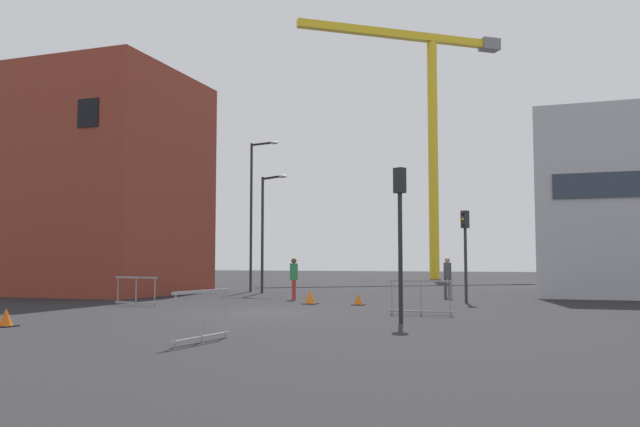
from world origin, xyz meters
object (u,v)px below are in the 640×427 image
at_px(pedestrian_waiting, 448,274).
at_px(traffic_cone_by_barrier, 6,318).
at_px(streetlamp_short, 266,222).
at_px(traffic_light_far, 400,219).
at_px(traffic_cone_orange, 310,297).
at_px(streetlamp_tall, 254,205).
at_px(traffic_cone_on_verge, 358,300).
at_px(traffic_light_near, 465,240).
at_px(construction_crane, 427,110).
at_px(pedestrian_walking, 294,275).

xyz_separation_m(pedestrian_waiting, traffic_cone_by_barrier, (-9.03, -15.99, -0.86)).
height_order(streetlamp_short, traffic_light_far, streetlamp_short).
bearing_deg(traffic_cone_orange, streetlamp_tall, 127.18).
distance_m(pedestrian_waiting, traffic_cone_on_verge, 6.01).
relative_size(traffic_light_near, traffic_cone_orange, 6.66).
xyz_separation_m(traffic_light_near, traffic_cone_orange, (-5.67, -2.58, -2.24)).
height_order(construction_crane, traffic_cone_by_barrier, construction_crane).
xyz_separation_m(pedestrian_walking, traffic_cone_on_verge, (3.52, -2.28, -0.84)).
bearing_deg(pedestrian_waiting, pedestrian_walking, -153.61).
bearing_deg(pedestrian_waiting, traffic_light_near, -68.46).
xyz_separation_m(construction_crane, streetlamp_short, (-3.75, -28.07, -11.86)).
xyz_separation_m(streetlamp_tall, traffic_light_near, (11.90, -5.63, -2.23)).
xyz_separation_m(traffic_light_near, pedestrian_waiting, (-1.11, 2.81, -1.42)).
xyz_separation_m(construction_crane, streetlamp_tall, (-5.04, -26.73, -10.80)).
bearing_deg(pedestrian_walking, construction_crane, 89.29).
relative_size(traffic_light_near, traffic_light_far, 0.87).
distance_m(traffic_light_far, traffic_cone_orange, 8.38).
bearing_deg(traffic_light_near, pedestrian_waiting, 111.54).
distance_m(traffic_light_far, traffic_cone_by_barrier, 10.64).
distance_m(traffic_cone_by_barrier, traffic_cone_orange, 11.51).
relative_size(traffic_light_near, traffic_cone_by_barrier, 7.86).
bearing_deg(traffic_cone_on_verge, streetlamp_tall, 134.99).
xyz_separation_m(construction_crane, pedestrian_waiting, (5.75, -29.56, -14.45)).
bearing_deg(streetlamp_short, pedestrian_waiting, -8.91).
bearing_deg(traffic_light_far, streetlamp_tall, 127.49).
xyz_separation_m(traffic_light_far, traffic_cone_by_barrier, (-9.37, -4.31, -2.62)).
distance_m(traffic_light_near, traffic_cone_on_verge, 5.07).
distance_m(construction_crane, traffic_cone_on_verge, 38.23).
bearing_deg(pedestrian_walking, streetlamp_short, 126.37).
xyz_separation_m(streetlamp_short, traffic_cone_orange, (4.94, -6.88, -3.41)).
height_order(streetlamp_short, traffic_cone_on_verge, streetlamp_short).
xyz_separation_m(streetlamp_short, traffic_cone_on_verge, (6.87, -6.82, -3.46)).
height_order(streetlamp_short, traffic_cone_orange, streetlamp_short).
bearing_deg(pedestrian_waiting, streetlamp_short, 171.09).
bearing_deg(streetlamp_short, construction_crane, 82.38).
relative_size(traffic_light_near, pedestrian_waiting, 2.01).
distance_m(pedestrian_walking, traffic_cone_orange, 2.93).
xyz_separation_m(traffic_cone_by_barrier, traffic_cone_orange, (4.47, 10.60, 0.04)).
height_order(construction_crane, traffic_cone_orange, construction_crane).
relative_size(streetlamp_tall, streetlamp_short, 1.34).
height_order(streetlamp_tall, pedestrian_waiting, streetlamp_tall).
height_order(traffic_light_far, traffic_cone_orange, traffic_light_far).
relative_size(traffic_light_far, pedestrian_walking, 2.37).
xyz_separation_m(construction_crane, traffic_light_far, (6.09, -41.24, -12.69)).
height_order(streetlamp_tall, traffic_cone_by_barrier, streetlamp_tall).
bearing_deg(streetlamp_tall, traffic_light_near, -25.33).
relative_size(construction_crane, pedestrian_walking, 12.76).
bearing_deg(streetlamp_tall, traffic_cone_orange, -52.82).
bearing_deg(traffic_cone_by_barrier, pedestrian_waiting, 60.54).
bearing_deg(pedestrian_walking, traffic_cone_orange, -55.64).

